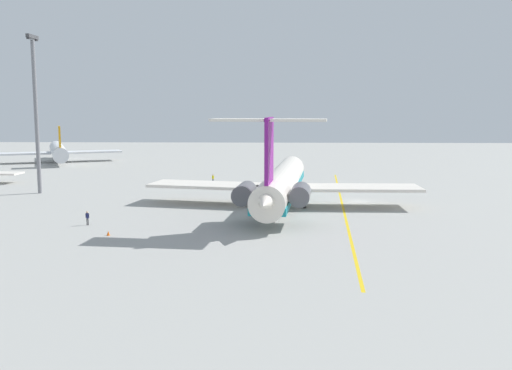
% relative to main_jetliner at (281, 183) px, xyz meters
% --- Properties ---
extents(ground, '(314.64, 314.64, 0.00)m').
position_rel_main_jetliner_xyz_m(ground, '(6.01, -12.37, -3.78)').
color(ground, '#9E9E99').
extents(main_jetliner, '(47.61, 42.08, 13.86)m').
position_rel_main_jetliner_xyz_m(main_jetliner, '(0.00, 0.00, 0.00)').
color(main_jetliner, silver).
rests_on(main_jetliner, ground).
extents(airliner_far_right, '(33.35, 33.58, 10.38)m').
position_rel_main_jetliner_xyz_m(airliner_far_right, '(72.23, 61.29, -0.72)').
color(airliner_far_right, silver).
rests_on(airliner_far_right, ground).
extents(ground_crew_near_nose, '(0.30, 0.39, 1.82)m').
position_rel_main_jetliner_xyz_m(ground_crew_near_nose, '(27.82, 13.30, -2.63)').
color(ground_crew_near_nose, black).
rests_on(ground_crew_near_nose, ground).
extents(ground_crew_near_tail, '(0.29, 0.46, 1.83)m').
position_rel_main_jetliner_xyz_m(ground_crew_near_tail, '(-13.89, 25.09, -2.62)').
color(ground_crew_near_tail, black).
rests_on(ground_crew_near_tail, ground).
extents(safety_cone_nose, '(0.40, 0.40, 0.55)m').
position_rel_main_jetliner_xyz_m(safety_cone_nose, '(-19.79, 20.71, -3.50)').
color(safety_cone_nose, '#EA590F').
rests_on(safety_cone_nose, ground).
extents(safety_cone_wingtip, '(0.40, 0.40, 0.55)m').
position_rel_main_jetliner_xyz_m(safety_cone_wingtip, '(22.38, -17.05, -3.50)').
color(safety_cone_wingtip, '#EA590F').
rests_on(safety_cone_wingtip, ground).
extents(taxiway_centreline, '(82.96, 6.78, 0.01)m').
position_rel_main_jetliner_xyz_m(taxiway_centreline, '(1.33, -9.44, -3.78)').
color(taxiway_centreline, gold).
rests_on(taxiway_centreline, ground).
extents(light_mast, '(4.00, 0.70, 27.34)m').
position_rel_main_jetliner_xyz_m(light_mast, '(13.54, 42.52, 11.12)').
color(light_mast, slate).
rests_on(light_mast, ground).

